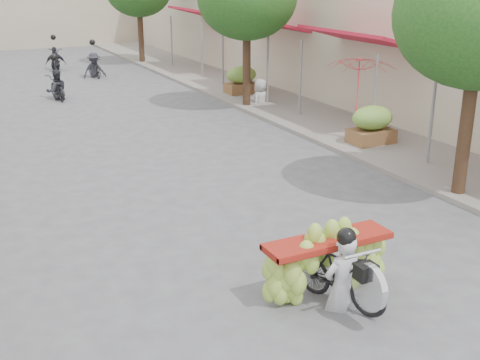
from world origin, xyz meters
name	(u,v)px	position (x,y,z in m)	size (l,w,h in m)	color
sidewalk_right	(272,97)	(7.00, 15.00, 0.06)	(4.00, 60.00, 0.12)	gray
shophouse_row_right	(398,15)	(11.99, 14.00, 3.00)	(9.77, 40.00, 6.00)	beige
street_tree_near	(480,17)	(5.40, 4.00, 3.78)	(3.40, 3.40, 5.25)	#3A2719
produce_crate_mid	(372,122)	(6.20, 8.00, 0.71)	(1.20, 0.88, 1.16)	brown
produce_crate_far	(241,78)	(6.20, 16.00, 0.71)	(1.20, 0.88, 1.16)	brown
banana_motorbike	(336,258)	(0.52, 1.64, 0.70)	(2.20, 1.79, 2.10)	black
market_umbrella	(361,56)	(6.02, 8.43, 2.47)	(2.27, 2.27, 1.74)	red
pedestrian	(261,79)	(6.07, 14.20, 0.95)	(0.96, 0.85, 1.67)	silver
bg_motorbike_a	(56,80)	(-0.35, 18.51, 0.75)	(0.83, 1.60, 1.95)	black
bg_motorbike_b	(93,58)	(2.12, 22.82, 0.87)	(1.11, 1.57, 1.95)	black
bg_motorbike_c	(55,54)	(0.95, 25.82, 0.78)	(1.07, 1.83, 1.95)	black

